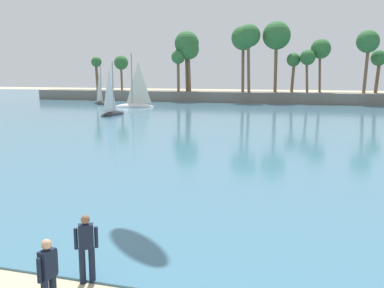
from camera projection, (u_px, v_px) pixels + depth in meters
The scene contains 7 objects.
sea at pixel (291, 109), 59.22m from camera, with size 220.00×104.47×0.06m, color teal.
palm_headland at pixel (296, 76), 70.00m from camera, with size 94.17×6.44×13.44m.
person_rigging_by_gear at pixel (48, 276), 8.58m from camera, with size 0.25×0.55×1.67m.
person_at_waterline at pixel (86, 247), 10.03m from camera, with size 0.49×0.34×1.67m.
sailboat_mid_bay at pixel (112, 110), 50.08m from camera, with size 1.77×4.66×6.61m.
sailboat_toward_headland at pixel (101, 100), 68.34m from camera, with size 4.21×3.95×6.45m.
sailboat_far_left at pixel (135, 102), 62.20m from camera, with size 5.87×3.49×8.16m.
Camera 1 is at (3.95, -1.64, 4.89)m, focal length 40.32 mm.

